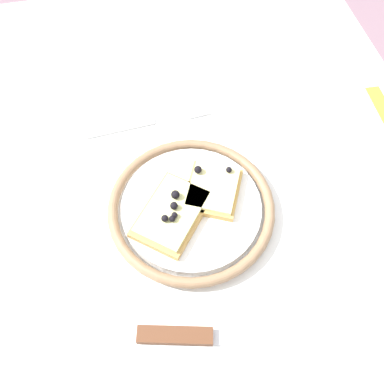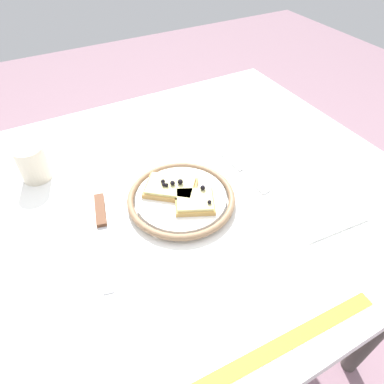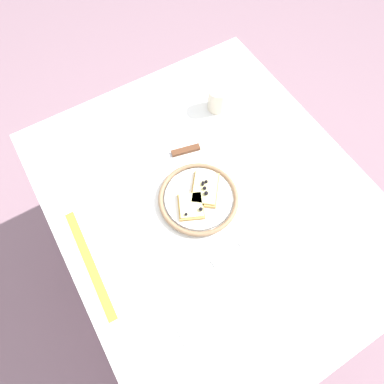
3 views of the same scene
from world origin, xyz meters
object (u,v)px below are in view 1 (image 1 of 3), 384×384
object	(u,v)px
pizza_slice_near	(172,213)
plate	(191,208)
knife	(203,336)
fork	(150,122)
dining_table	(165,234)
pizza_slice_far	(212,187)
napkin	(257,73)

from	to	relation	value
pizza_slice_near	plate	bearing A→B (deg)	110.98
pizza_slice_near	knife	size ratio (longest dim) A/B	0.55
pizza_slice_near	fork	xyz separation A→B (m)	(-0.18, -0.00, -0.02)
dining_table	pizza_slice_near	xyz separation A→B (m)	(0.03, 0.01, 0.11)
knife	fork	size ratio (longest dim) A/B	1.18
pizza_slice_far	knife	bearing A→B (deg)	-16.31
pizza_slice_far	fork	world-z (taller)	pizza_slice_far
knife	fork	bearing A→B (deg)	-178.31
dining_table	napkin	xyz separation A→B (m)	(-0.23, 0.21, 0.09)
dining_table	fork	bearing A→B (deg)	177.11
dining_table	pizza_slice_far	size ratio (longest dim) A/B	10.05
dining_table	plate	size ratio (longest dim) A/B	4.50
plate	fork	distance (m)	0.18
plate	napkin	xyz separation A→B (m)	(-0.24, 0.17, -0.01)
pizza_slice_near	knife	distance (m)	0.16
dining_table	pizza_slice_far	world-z (taller)	pizza_slice_far
plate	napkin	distance (m)	0.29
knife	fork	xyz separation A→B (m)	(-0.34, -0.01, -0.00)
knife	napkin	world-z (taller)	knife
plate	fork	bearing A→B (deg)	-169.57
pizza_slice_near	pizza_slice_far	bearing A→B (deg)	115.38
pizza_slice_near	knife	bearing A→B (deg)	2.41
pizza_slice_near	fork	distance (m)	0.18
napkin	pizza_slice_near	bearing A→B (deg)	-37.54
dining_table	pizza_slice_near	distance (m)	0.12
napkin	dining_table	bearing A→B (deg)	-42.11
dining_table	pizza_slice_far	distance (m)	0.13
plate	fork	xyz separation A→B (m)	(-0.17, -0.03, -0.01)
pizza_slice_far	fork	size ratio (longest dim) A/B	0.51
dining_table	knife	size ratio (longest dim) A/B	4.37
knife	fork	world-z (taller)	knife
plate	napkin	size ratio (longest dim) A/B	1.54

